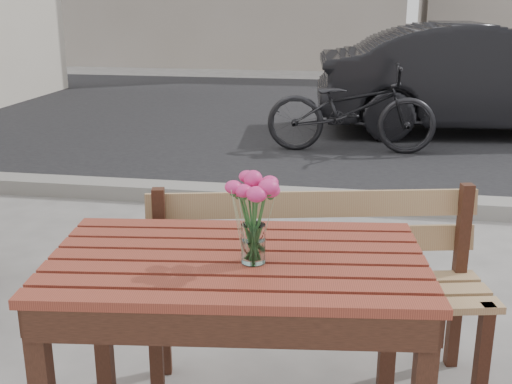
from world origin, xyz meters
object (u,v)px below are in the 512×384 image
parked_car (485,79)px  bicycle (351,109)px  main_vase (253,206)px  main_table (237,291)px

parked_car → bicycle: parked_car is taller
main_vase → main_table: bearing=146.6°
bicycle → main_table: bearing=175.3°
main_vase → parked_car: size_ratio=0.08×
parked_car → bicycle: bearing=124.0°
main_vase → bicycle: bearing=88.0°
bicycle → main_vase: bearing=176.0°
parked_car → bicycle: (-1.51, -1.27, -0.18)m
parked_car → bicycle: 1.98m
main_table → parked_car: parked_car is taller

